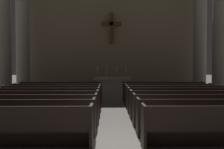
{
  "coord_description": "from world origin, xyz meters",
  "views": [
    {
      "loc": [
        -0.19,
        -5.44,
        1.78
      ],
      "look_at": [
        0.0,
        8.81,
        1.24
      ],
      "focal_mm": 41.95,
      "sensor_mm": 36.0,
      "label": 1
    }
  ],
  "objects_px": {
    "pew_right_row_5": "(181,100)",
    "candlestick_outer_left": "(97,74)",
    "pew_left_row_4": "(38,105)",
    "pew_left_row_5": "(46,100)",
    "pew_right_row_3": "(201,110)",
    "column_right_fourth": "(200,41)",
    "pew_left_row_8": "(61,92)",
    "column_left_fourth": "(23,41)",
    "pew_left_row_7": "(57,94)",
    "pew_right_row_8": "(163,92)",
    "pew_left_row_6": "(52,97)",
    "column_left_third": "(3,35)",
    "candlestick_inner_right": "(117,74)",
    "pew_left_row_2": "(16,117)",
    "column_right_third": "(221,36)",
    "pew_right_row_2": "(215,117)",
    "altar": "(112,86)",
    "pew_left_row_3": "(29,110)",
    "candlestick_outer_right": "(126,74)",
    "pew_right_row_7": "(168,94)",
    "pew_right_row_6": "(174,97)",
    "pew_right_row_4": "(190,104)",
    "candlestick_inner_left": "(107,74)"
  },
  "relations": [
    {
      "from": "pew_left_row_3",
      "to": "pew_left_row_5",
      "type": "bearing_deg",
      "value": 90.0
    },
    {
      "from": "pew_right_row_7",
      "to": "column_left_fourth",
      "type": "xyz_separation_m",
      "value": [
        -7.82,
        4.22,
        2.72
      ]
    },
    {
      "from": "pew_left_row_8",
      "to": "candlestick_outer_left",
      "type": "xyz_separation_m",
      "value": [
        1.62,
        2.94,
        0.75
      ]
    },
    {
      "from": "pew_right_row_8",
      "to": "candlestick_inner_right",
      "type": "distance_m",
      "value": 3.73
    },
    {
      "from": "column_left_third",
      "to": "column_left_fourth",
      "type": "bearing_deg",
      "value": 90.0
    },
    {
      "from": "pew_right_row_4",
      "to": "pew_right_row_6",
      "type": "bearing_deg",
      "value": 90.0
    },
    {
      "from": "pew_right_row_3",
      "to": "column_right_fourth",
      "type": "relative_size",
      "value": 0.6
    },
    {
      "from": "pew_left_row_2",
      "to": "column_right_fourth",
      "type": "relative_size",
      "value": 0.6
    },
    {
      "from": "pew_left_row_4",
      "to": "pew_right_row_5",
      "type": "bearing_deg",
      "value": 11.77
    },
    {
      "from": "pew_left_row_7",
      "to": "column_left_fourth",
      "type": "xyz_separation_m",
      "value": [
        -2.87,
        4.22,
        2.72
      ]
    },
    {
      "from": "pew_left_row_2",
      "to": "column_left_fourth",
      "type": "relative_size",
      "value": 0.6
    },
    {
      "from": "column_left_fourth",
      "to": "candlestick_outer_left",
      "type": "bearing_deg",
      "value": -3.17
    },
    {
      "from": "pew_right_row_8",
      "to": "pew_left_row_7",
      "type": "bearing_deg",
      "value": -168.23
    },
    {
      "from": "pew_left_row_5",
      "to": "pew_right_row_5",
      "type": "bearing_deg",
      "value": 0.0
    },
    {
      "from": "pew_left_row_6",
      "to": "pew_left_row_3",
      "type": "bearing_deg",
      "value": -90.0
    },
    {
      "from": "pew_right_row_8",
      "to": "column_left_third",
      "type": "relative_size",
      "value": 0.6
    },
    {
      "from": "pew_right_row_6",
      "to": "column_right_fourth",
      "type": "relative_size",
      "value": 0.6
    },
    {
      "from": "pew_left_row_3",
      "to": "pew_right_row_5",
      "type": "xyz_separation_m",
      "value": [
        4.95,
        2.06,
        0.0
      ]
    },
    {
      "from": "column_left_third",
      "to": "pew_left_row_4",
      "type": "bearing_deg",
      "value": -56.64
    },
    {
      "from": "pew_right_row_3",
      "to": "pew_right_row_6",
      "type": "height_order",
      "value": "same"
    },
    {
      "from": "column_left_third",
      "to": "candlestick_inner_right",
      "type": "distance_m",
      "value": 6.56
    },
    {
      "from": "column_left_third",
      "to": "candlestick_outer_left",
      "type": "bearing_deg",
      "value": 31.14
    },
    {
      "from": "pew_left_row_6",
      "to": "pew_right_row_5",
      "type": "relative_size",
      "value": 1.0
    },
    {
      "from": "pew_right_row_7",
      "to": "pew_left_row_2",
      "type": "bearing_deg",
      "value": -133.83
    },
    {
      "from": "pew_right_row_5",
      "to": "pew_right_row_6",
      "type": "bearing_deg",
      "value": 90.0
    },
    {
      "from": "pew_right_row_3",
      "to": "pew_right_row_6",
      "type": "distance_m",
      "value": 3.09
    },
    {
      "from": "pew_left_row_8",
      "to": "column_left_fourth",
      "type": "xyz_separation_m",
      "value": [
        -2.87,
        3.19,
        2.72
      ]
    },
    {
      "from": "pew_left_row_2",
      "to": "candlestick_inner_right",
      "type": "distance_m",
      "value": 9.57
    },
    {
      "from": "pew_right_row_5",
      "to": "candlestick_outer_left",
      "type": "distance_m",
      "value": 6.93
    },
    {
      "from": "pew_right_row_2",
      "to": "column_right_fourth",
      "type": "relative_size",
      "value": 0.6
    },
    {
      "from": "pew_right_row_5",
      "to": "candlestick_outer_right",
      "type": "height_order",
      "value": "candlestick_outer_right"
    },
    {
      "from": "pew_left_row_2",
      "to": "candlestick_inner_right",
      "type": "bearing_deg",
      "value": 73.09
    },
    {
      "from": "pew_left_row_6",
      "to": "column_right_third",
      "type": "height_order",
      "value": "column_right_third"
    },
    {
      "from": "column_left_fourth",
      "to": "column_right_fourth",
      "type": "xyz_separation_m",
      "value": [
        10.68,
        0.0,
        0.0
      ]
    },
    {
      "from": "pew_left_row_5",
      "to": "column_right_third",
      "type": "distance_m",
      "value": 8.92
    },
    {
      "from": "pew_right_row_5",
      "to": "column_left_third",
      "type": "relative_size",
      "value": 0.6
    },
    {
      "from": "pew_left_row_2",
      "to": "altar",
      "type": "height_order",
      "value": "altar"
    },
    {
      "from": "pew_right_row_7",
      "to": "candlestick_outer_left",
      "type": "height_order",
      "value": "candlestick_outer_left"
    },
    {
      "from": "pew_left_row_8",
      "to": "candlestick_inner_right",
      "type": "relative_size",
      "value": 5.81
    },
    {
      "from": "column_left_third",
      "to": "column_right_fourth",
      "type": "xyz_separation_m",
      "value": [
        10.68,
        2.96,
        0.0
      ]
    },
    {
      "from": "pew_left_row_5",
      "to": "pew_right_row_8",
      "type": "height_order",
      "value": "same"
    },
    {
      "from": "column_right_fourth",
      "to": "pew_left_row_4",
      "type": "bearing_deg",
      "value": -136.89
    },
    {
      "from": "pew_left_row_3",
      "to": "pew_left_row_5",
      "type": "height_order",
      "value": "same"
    },
    {
      "from": "pew_left_row_7",
      "to": "pew_right_row_5",
      "type": "xyz_separation_m",
      "value": [
        4.95,
        -2.06,
        0.0
      ]
    },
    {
      "from": "pew_right_row_5",
      "to": "column_right_third",
      "type": "bearing_deg",
      "value": 49.21
    },
    {
      "from": "altar",
      "to": "candlestick_inner_right",
      "type": "height_order",
      "value": "candlestick_inner_right"
    },
    {
      "from": "pew_left_row_4",
      "to": "pew_right_row_2",
      "type": "bearing_deg",
      "value": -22.62
    },
    {
      "from": "pew_left_row_2",
      "to": "pew_left_row_8",
      "type": "relative_size",
      "value": 1.0
    },
    {
      "from": "pew_left_row_4",
      "to": "pew_left_row_5",
      "type": "distance_m",
      "value": 1.03
    },
    {
      "from": "pew_left_row_3",
      "to": "candlestick_inner_left",
      "type": "distance_m",
      "value": 8.42
    }
  ]
}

